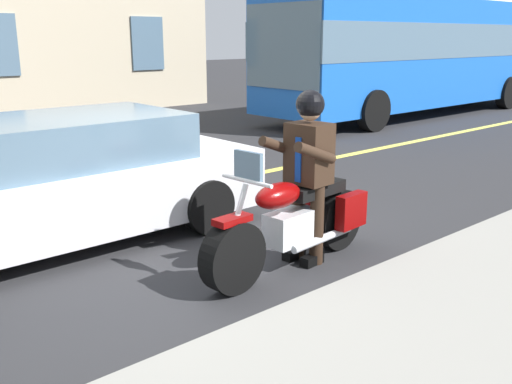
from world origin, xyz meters
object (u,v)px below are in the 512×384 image
rider_main (308,162)px  car_silver (58,181)px  bus_far (419,49)px  motorcycle_main (295,223)px

rider_main → car_silver: bearing=-53.6°
bus_far → car_silver: 13.00m
bus_far → car_silver: bus_far is taller
rider_main → bus_far: bus_far is taller
bus_far → car_silver: (12.40, 3.70, -1.18)m
motorcycle_main → bus_far: bus_far is taller
car_silver → rider_main: bearing=126.4°
rider_main → car_silver: rider_main is taller
car_silver → bus_far: bearing=-163.4°
motorcycle_main → rider_main: rider_main is taller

